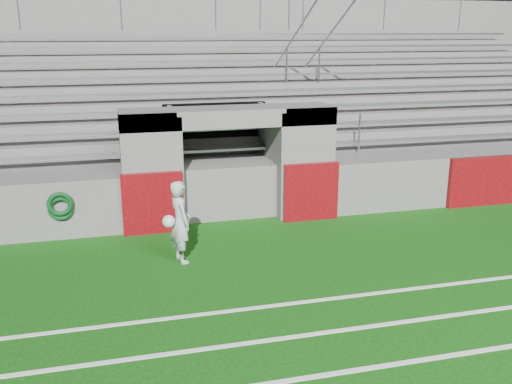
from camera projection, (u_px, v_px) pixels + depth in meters
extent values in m
plane|color=#0E440B|center=(270.00, 279.00, 10.12)|extent=(90.00, 90.00, 0.00)
cube|color=white|center=(334.00, 374.00, 7.33)|extent=(28.00, 0.09, 0.01)
cube|color=white|center=(308.00, 335.00, 8.26)|extent=(28.00, 0.09, 0.01)
cube|color=white|center=(287.00, 304.00, 9.19)|extent=(28.00, 0.09, 0.01)
cube|color=#5E5C59|center=(149.00, 169.00, 12.59)|extent=(1.20, 1.00, 2.60)
cube|color=#5E5C59|center=(303.00, 160.00, 13.46)|extent=(1.20, 1.00, 2.60)
cube|color=black|center=(215.00, 152.00, 14.62)|extent=(2.60, 0.20, 2.50)
cube|color=#5E5C59|center=(176.00, 164.00, 13.32)|extent=(0.10, 2.20, 2.50)
cube|color=#5E5C59|center=(270.00, 158.00, 13.88)|extent=(0.10, 2.20, 2.50)
cube|color=#5E5C59|center=(228.00, 117.00, 12.73)|extent=(4.80, 1.00, 0.40)
cube|color=#5E5C59|center=(202.00, 141.00, 16.65)|extent=(26.00, 8.00, 0.20)
cube|color=#5E5C59|center=(202.00, 161.00, 16.82)|extent=(26.00, 8.00, 1.05)
cube|color=#56070B|center=(153.00, 203.00, 12.25)|extent=(1.30, 0.15, 1.35)
cube|color=#56070B|center=(311.00, 192.00, 13.11)|extent=(1.30, 0.15, 1.35)
cube|color=#56070B|center=(488.00, 181.00, 14.26)|extent=(2.20, 0.15, 1.25)
cube|color=#92959A|center=(221.00, 149.00, 13.84)|extent=(23.00, 0.28, 0.06)
cube|color=#5E5C59|center=(215.00, 144.00, 14.64)|extent=(24.00, 0.75, 0.38)
cube|color=#92959A|center=(215.00, 129.00, 14.44)|extent=(23.00, 0.28, 0.06)
cube|color=#5E5C59|center=(209.00, 132.00, 15.29)|extent=(24.00, 0.75, 0.76)
cube|color=#92959A|center=(210.00, 110.00, 15.03)|extent=(23.00, 0.28, 0.06)
cube|color=#5E5C59|center=(205.00, 121.00, 15.93)|extent=(24.00, 0.75, 1.14)
cube|color=#92959A|center=(205.00, 93.00, 15.62)|extent=(23.00, 0.28, 0.06)
cube|color=#5E5C59|center=(200.00, 110.00, 16.58)|extent=(24.00, 0.75, 1.52)
cube|color=#92959A|center=(200.00, 76.00, 16.22)|extent=(23.00, 0.28, 0.06)
cube|color=#5E5C59|center=(196.00, 101.00, 17.23)|extent=(24.00, 0.75, 1.90)
cube|color=#92959A|center=(195.00, 61.00, 16.81)|extent=(23.00, 0.28, 0.06)
cube|color=#5E5C59|center=(192.00, 92.00, 17.87)|extent=(24.00, 0.75, 2.28)
cube|color=#92959A|center=(191.00, 47.00, 17.41)|extent=(23.00, 0.28, 0.06)
cube|color=#5E5C59|center=(189.00, 84.00, 18.52)|extent=(24.00, 0.75, 2.66)
cube|color=#92959A|center=(188.00, 34.00, 18.00)|extent=(23.00, 0.28, 0.06)
cube|color=#5E5C59|center=(186.00, 80.00, 19.13)|extent=(26.00, 0.60, 5.29)
cylinder|color=#A5A8AD|center=(322.00, 135.00, 14.11)|extent=(0.05, 0.05, 1.00)
cylinder|color=#A5A8AD|center=(287.00, 66.00, 16.49)|extent=(0.05, 0.05, 1.00)
cylinder|color=#A5A8AD|center=(260.00, 13.00, 18.86)|extent=(0.05, 0.05, 1.00)
cylinder|color=#A5A8AD|center=(287.00, 48.00, 16.35)|extent=(0.05, 6.02, 3.08)
cylinder|color=#A5A8AD|center=(359.00, 134.00, 14.35)|extent=(0.05, 0.05, 1.00)
cylinder|color=#A5A8AD|center=(319.00, 65.00, 16.73)|extent=(0.05, 0.05, 1.00)
cylinder|color=#A5A8AD|center=(289.00, 14.00, 19.11)|extent=(0.05, 0.05, 1.00)
cylinder|color=#A5A8AD|center=(320.00, 48.00, 16.59)|extent=(0.05, 6.02, 3.08)
cylinder|color=#A5A8AD|center=(18.00, 10.00, 17.04)|extent=(0.05, 0.05, 1.10)
cylinder|color=#A5A8AD|center=(121.00, 11.00, 17.77)|extent=(0.05, 0.05, 1.10)
cylinder|color=#A5A8AD|center=(215.00, 12.00, 18.49)|extent=(0.05, 0.05, 1.10)
cylinder|color=#A5A8AD|center=(303.00, 12.00, 19.21)|extent=(0.05, 0.05, 1.10)
cylinder|color=#A5A8AD|center=(384.00, 13.00, 19.93)|extent=(0.05, 0.05, 1.10)
cylinder|color=#A5A8AD|center=(460.00, 13.00, 20.66)|extent=(0.05, 0.05, 1.10)
imported|color=#B2B8BC|center=(180.00, 222.00, 10.71)|extent=(0.51, 0.65, 1.58)
sphere|color=white|center=(169.00, 221.00, 10.53)|extent=(0.24, 0.24, 0.24)
torus|color=#0D4218|center=(61.00, 209.00, 11.79)|extent=(0.52, 0.10, 0.52)
torus|color=#0C3E18|center=(60.00, 204.00, 11.71)|extent=(0.52, 0.10, 0.52)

